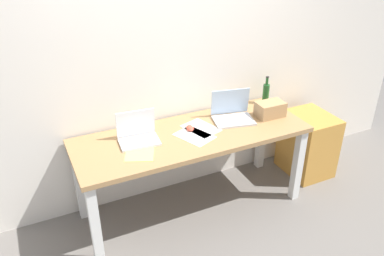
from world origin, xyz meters
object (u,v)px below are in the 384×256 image
at_px(laptop_right, 232,114).
at_px(laptop_left, 138,135).
at_px(cardboard_box, 270,109).
at_px(desk, 192,144).
at_px(filing_cabinet, 308,144).
at_px(beer_bottle, 266,93).
at_px(computer_mouse, 190,128).

bearing_deg(laptop_right, laptop_left, -179.99).
bearing_deg(cardboard_box, desk, 179.16).
xyz_separation_m(desk, cardboard_box, (0.75, -0.01, 0.16)).
height_order(desk, filing_cabinet, desk).
xyz_separation_m(beer_bottle, cardboard_box, (-0.12, -0.25, -0.04)).
height_order(desk, cardboard_box, cardboard_box).
distance_m(desk, cardboard_box, 0.77).
bearing_deg(filing_cabinet, desk, -179.07).
bearing_deg(filing_cabinet, laptop_left, 178.11).
xyz_separation_m(laptop_right, beer_bottle, (0.45, 0.16, 0.05)).
bearing_deg(desk, cardboard_box, -0.84).
height_order(desk, beer_bottle, beer_bottle).
bearing_deg(desk, laptop_left, 169.79).
relative_size(beer_bottle, cardboard_box, 1.08).
relative_size(laptop_right, filing_cabinet, 0.62).
bearing_deg(laptop_left, filing_cabinet, -1.89).
xyz_separation_m(desk, filing_cabinet, (1.28, 0.02, -0.34)).
height_order(beer_bottle, computer_mouse, beer_bottle).
distance_m(desk, beer_bottle, 0.93).
xyz_separation_m(laptop_left, laptop_right, (0.85, 0.00, 0.00)).
xyz_separation_m(laptop_right, computer_mouse, (-0.41, -0.02, -0.04)).
xyz_separation_m(beer_bottle, computer_mouse, (-0.86, -0.17, -0.08)).
xyz_separation_m(laptop_left, cardboard_box, (1.18, -0.09, 0.01)).
bearing_deg(computer_mouse, beer_bottle, 22.55).
distance_m(computer_mouse, cardboard_box, 0.75).
bearing_deg(desk, beer_bottle, 15.01).
height_order(desk, laptop_right, laptop_right).
bearing_deg(laptop_left, computer_mouse, -2.29).
xyz_separation_m(laptop_left, filing_cabinet, (1.71, -0.06, -0.49)).
bearing_deg(laptop_right, desk, -169.55).
bearing_deg(laptop_right, cardboard_box, -15.03).
relative_size(laptop_right, computer_mouse, 3.83).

